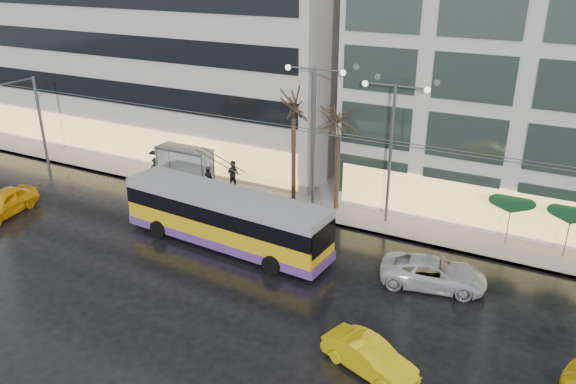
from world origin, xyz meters
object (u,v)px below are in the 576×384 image
Objects in this scene: bus_shelter at (182,156)px; street_lamp_near at (314,119)px; trolleybus at (225,220)px; taxi_a at (3,203)px.

street_lamp_near reaches higher than bus_shelter.
trolleybus is 1.41× the size of street_lamp_near.
trolleybus reaches higher than bus_shelter.
bus_shelter is 11.99m from taxi_a.
trolleybus is at bearing -107.36° from street_lamp_near.
bus_shelter reaches higher than taxi_a.
bus_shelter is 11.14m from street_lamp_near.
taxi_a is (-14.74, -3.18, -0.77)m from trolleybus.
street_lamp_near reaches higher than trolleybus.
trolleybus is 2.67× the size of taxi_a.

